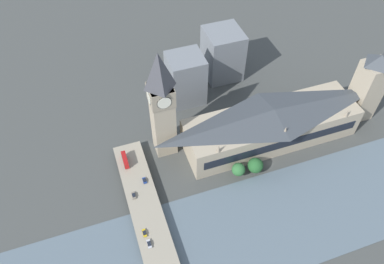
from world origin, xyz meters
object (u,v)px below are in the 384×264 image
object	(u,v)px
road_bridge	(159,255)
car_northbound_mid	(145,180)
parliament_hall	(271,125)
clock_tower	(162,104)
car_southbound_tail	(144,233)
victoria_tower	(368,87)
double_decker_bus_lead	(125,160)
car_northbound_tail	(134,195)
car_southbound_lead	(149,244)

from	to	relation	value
road_bridge	car_northbound_mid	size ratio (longest dim) A/B	35.82
parliament_hall	clock_tower	bearing A→B (deg)	77.69
parliament_hall	car_southbound_tail	size ratio (longest dim) A/B	24.52
victoria_tower	car_northbound_mid	world-z (taller)	victoria_tower
victoria_tower	car_southbound_tail	distance (m)	160.01
road_bridge	clock_tower	bearing A→B (deg)	-18.73
clock_tower	double_decker_bus_lead	distance (m)	40.19
victoria_tower	car_northbound_tail	world-z (taller)	victoria_tower
car_northbound_mid	car_southbound_tail	xyz separation A→B (m)	(-30.50, 7.84, -0.01)
car_northbound_mid	car_southbound_tail	distance (m)	31.49
road_bridge	parliament_hall	bearing A→B (deg)	-58.62
parliament_hall	clock_tower	world-z (taller)	clock_tower
car_southbound_tail	double_decker_bus_lead	bearing A→B (deg)	-0.77
parliament_hall	clock_tower	size ratio (longest dim) A/B	1.48
parliament_hall	car_northbound_mid	xyz separation A→B (m)	(-8.88, 81.67, -7.49)
car_northbound_tail	car_southbound_tail	size ratio (longest dim) A/B	1.01
victoria_tower	car_northbound_tail	xyz separation A→B (m)	(-16.41, 153.93, -18.91)
car_northbound_mid	car_southbound_lead	xyz separation A→B (m)	(-36.87, 7.09, 0.06)
car_southbound_lead	parliament_hall	bearing A→B (deg)	-62.73
clock_tower	victoria_tower	size ratio (longest dim) A/B	1.37
road_bridge	car_southbound_lead	size ratio (longest dim) A/B	31.43
victoria_tower	car_southbound_lead	world-z (taller)	victoria_tower
clock_tower	car_northbound_mid	bearing A→B (deg)	140.76
clock_tower	car_southbound_lead	xyz separation A→B (m)	(-59.54, 25.60, -32.23)
parliament_hall	car_northbound_mid	distance (m)	82.49
car_southbound_lead	car_northbound_tail	bearing A→B (deg)	1.52
clock_tower	car_northbound_tail	bearing A→B (deg)	138.80
car_northbound_mid	road_bridge	bearing A→B (deg)	174.92
parliament_hall	road_bridge	bearing A→B (deg)	121.38
parliament_hall	car_southbound_lead	distance (m)	100.13
parliament_hall	car_northbound_tail	bearing A→B (deg)	100.35
double_decker_bus_lead	car_southbound_tail	bearing A→B (deg)	179.23
car_northbound_mid	clock_tower	bearing A→B (deg)	-39.24
car_northbound_tail	car_southbound_tail	xyz separation A→B (m)	(-23.02, -0.03, -0.08)
car_northbound_mid	car_northbound_tail	xyz separation A→B (m)	(-7.47, 7.87, 0.06)
car_northbound_tail	car_southbound_lead	size ratio (longest dim) A/B	0.95
road_bridge	car_southbound_lead	xyz separation A→B (m)	(6.40, 3.24, 1.60)
victoria_tower	double_decker_bus_lead	xyz separation A→B (m)	(7.12, 153.28, -16.84)
clock_tower	road_bridge	bearing A→B (deg)	161.27
victoria_tower	car_northbound_mid	distance (m)	147.56
victoria_tower	road_bridge	world-z (taller)	victoria_tower
clock_tower	car_southbound_lead	size ratio (longest dim) A/B	15.51
double_decker_bus_lead	car_southbound_lead	xyz separation A→B (m)	(-52.93, -0.13, -2.08)
victoria_tower	clock_tower	bearing A→B (deg)	83.86
victoria_tower	road_bridge	bearing A→B (deg)	109.20
car_southbound_tail	road_bridge	bearing A→B (deg)	-162.63
parliament_hall	victoria_tower	size ratio (longest dim) A/B	2.03
parliament_hall	road_bridge	world-z (taller)	parliament_hall
victoria_tower	road_bridge	xyz separation A→B (m)	(-52.21, 149.91, -20.52)
car_northbound_mid	car_southbound_tail	size ratio (longest dim) A/B	0.94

